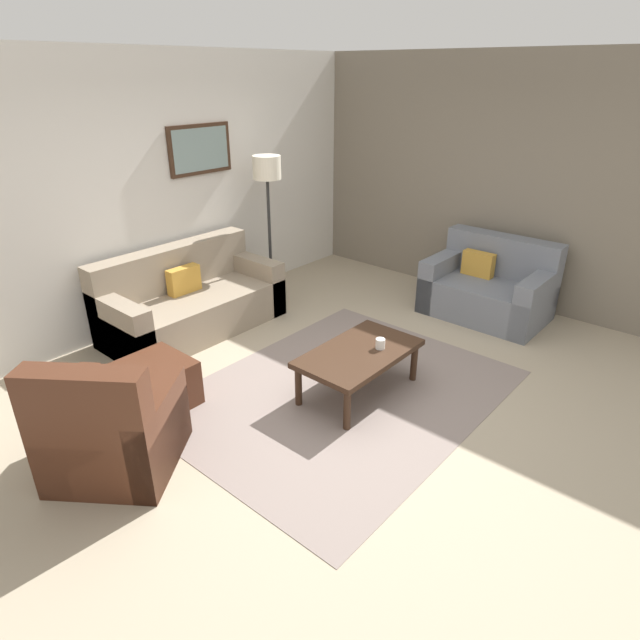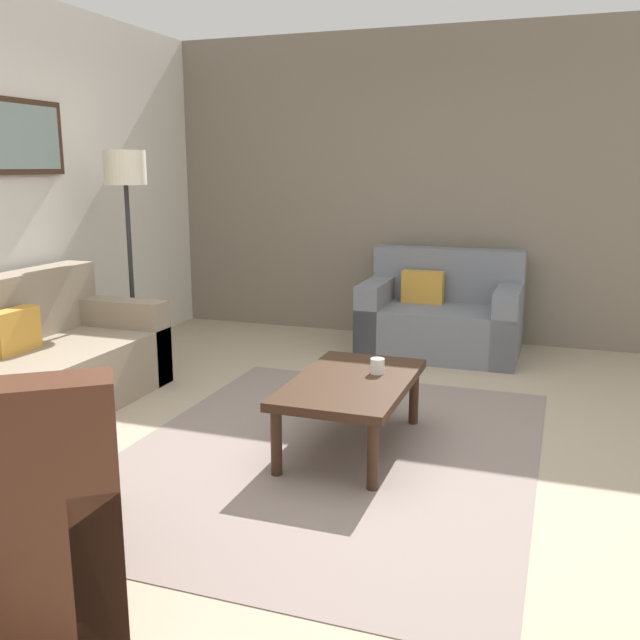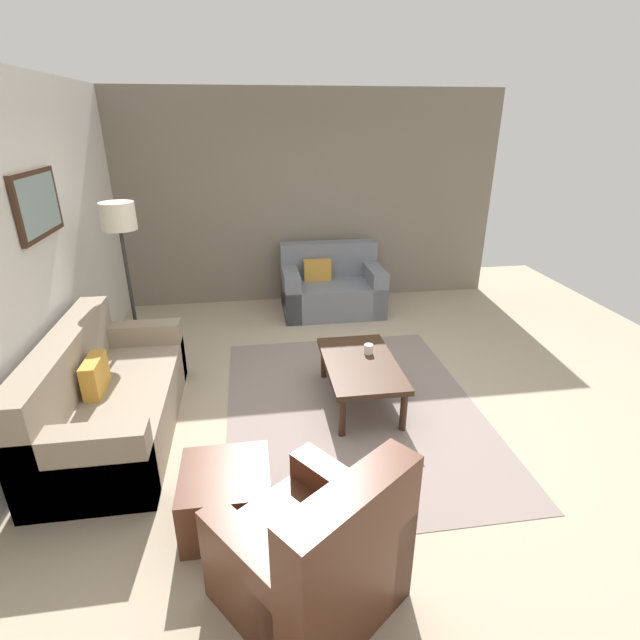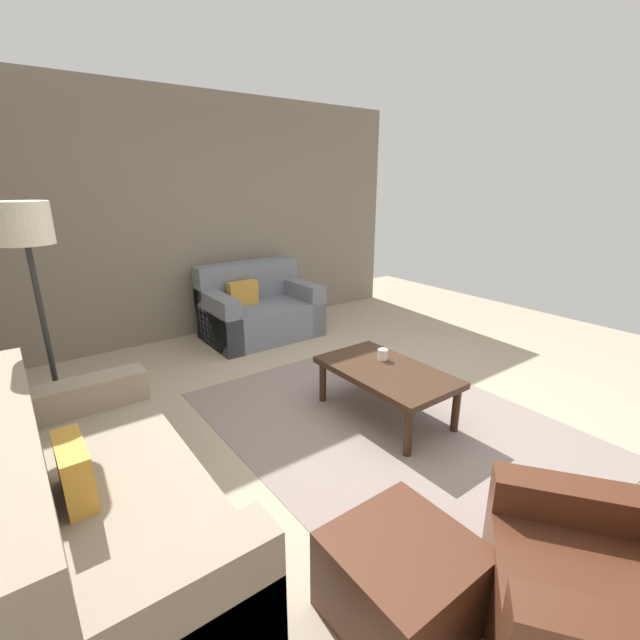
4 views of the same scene
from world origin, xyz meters
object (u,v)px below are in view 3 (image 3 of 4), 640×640
object	(u,v)px
cup	(369,349)
framed_artwork	(38,204)
coffee_table	(361,367)
ottoman	(227,497)
couch_main	(103,402)
lamp_standing	(121,234)
couch_loveseat	(331,288)
armchair_leather	(318,563)

from	to	relation	value
cup	framed_artwork	bearing A→B (deg)	83.06
coffee_table	ottoman	bearing A→B (deg)	137.60
couch_main	lamp_standing	bearing A→B (deg)	-2.20
lamp_standing	framed_artwork	xyz separation A→B (m)	(-0.56, 0.46, 0.38)
couch_loveseat	lamp_standing	distance (m)	2.83
couch_main	armchair_leather	bearing A→B (deg)	-139.37
couch_loveseat	couch_main	bearing A→B (deg)	137.30
couch_loveseat	cup	xyz separation A→B (m)	(-2.18, 0.01, 0.15)
couch_loveseat	coffee_table	xyz separation A→B (m)	(-2.33, 0.12, 0.06)
couch_loveseat	ottoman	world-z (taller)	couch_loveseat
couch_main	armchair_leather	xyz separation A→B (m)	(-1.77, -1.52, 0.01)
ottoman	cup	distance (m)	1.93
couch_main	ottoman	size ratio (longest dim) A/B	3.42
coffee_table	framed_artwork	xyz separation A→B (m)	(0.48, 2.60, 1.43)
armchair_leather	cup	xyz separation A→B (m)	(2.09, -0.78, 0.15)
couch_main	framed_artwork	distance (m)	1.68
ottoman	coffee_table	size ratio (longest dim) A/B	0.51
couch_main	coffee_table	world-z (taller)	couch_main
couch_main	lamp_standing	distance (m)	1.64
ottoman	lamp_standing	size ratio (longest dim) A/B	0.33
armchair_leather	framed_artwork	size ratio (longest dim) A/B	1.39
couch_loveseat	cup	world-z (taller)	couch_loveseat
couch_main	ottoman	bearing A→B (deg)	-137.20
couch_main	framed_artwork	bearing A→B (deg)	32.00
ottoman	framed_artwork	bearing A→B (deg)	39.14
armchair_leather	coffee_table	size ratio (longest dim) A/B	1.02
ottoman	couch_main	bearing A→B (deg)	42.80
couch_main	cup	bearing A→B (deg)	-81.94
lamp_standing	framed_artwork	distance (m)	0.82
coffee_table	armchair_leather	bearing A→B (deg)	160.92
couch_loveseat	armchair_leather	bearing A→B (deg)	169.49
ottoman	lamp_standing	xyz separation A→B (m)	(2.32, 0.98, 1.21)
coffee_table	lamp_standing	size ratio (longest dim) A/B	0.64
coffee_table	couch_loveseat	bearing A→B (deg)	-2.99
ottoman	framed_artwork	size ratio (longest dim) A/B	0.69
armchair_leather	coffee_table	world-z (taller)	armchair_leather
lamp_standing	couch_main	bearing A→B (deg)	177.80
armchair_leather	framed_artwork	xyz separation A→B (m)	(2.42, 1.93, 1.49)
cup	couch_loveseat	bearing A→B (deg)	-0.36
lamp_standing	framed_artwork	size ratio (longest dim) A/B	2.12
couch_main	couch_loveseat	size ratio (longest dim) A/B	1.46
ottoman	cup	world-z (taller)	cup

